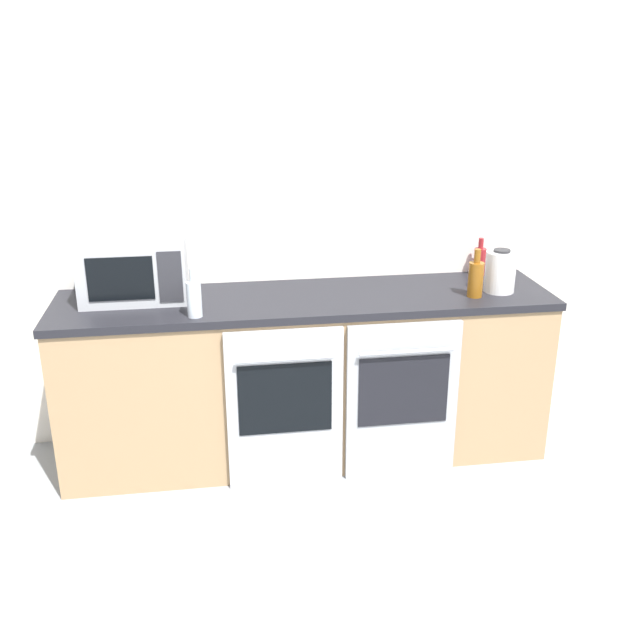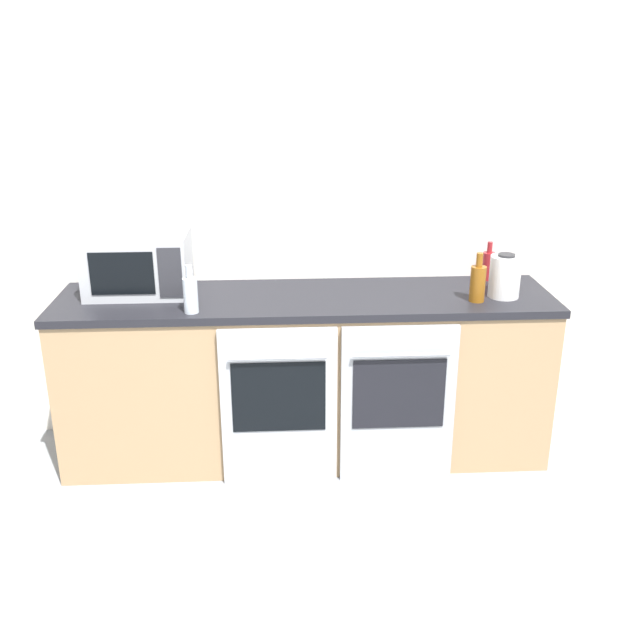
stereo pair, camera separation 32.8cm
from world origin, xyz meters
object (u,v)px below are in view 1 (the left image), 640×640
Objects in this scene: oven_left at (285,408)px; bottle_red at (480,261)px; microwave at (134,269)px; bottle_clear at (194,298)px; kettle at (500,271)px; oven_right at (402,400)px; bottle_amber at (476,278)px.

oven_left is 3.95× the size of bottle_red.
bottle_clear is (0.30, -0.32, -0.07)m from microwave.
kettle is (-0.00, -0.30, 0.03)m from bottle_red.
oven_right is at bearing -17.45° from microwave.
bottle_clear is 1.59m from kettle.
microwave is 2.09× the size of bottle_amber.
kettle is at bearing 21.73° from bottle_amber.
oven_right is at bearing 0.00° from oven_left.
kettle is (1.59, 0.15, 0.02)m from bottle_clear.
microwave is 2.20× the size of bottle_clear.
microwave is at bearing 162.55° from oven_right.
kettle is (0.16, 0.06, 0.01)m from bottle_amber.
bottle_amber is 1.43m from bottle_clear.
oven_left is 1.33m from kettle.
bottle_red is at bearing 4.03° from microwave.
oven_right is 0.97m from bottle_red.
bottle_amber is (0.41, 0.18, 0.58)m from oven_right.
bottle_clear is at bearing 167.17° from oven_left.
microwave reaches higher than bottle_amber.
microwave is 1.90m from kettle.
kettle is at bearing 23.36° from oven_right.
oven_left is 3.74× the size of kettle.
oven_left is 1.41m from bottle_red.
microwave reaches higher than oven_left.
bottle_clear is (-1.43, -0.09, -0.01)m from bottle_amber.
bottle_red is (0.16, 0.36, -0.01)m from bottle_amber.
bottle_red reaches higher than oven_right.
bottle_amber reaches higher than bottle_clear.
bottle_amber is 0.17m from kettle.
oven_left is 3.56× the size of bottle_clear.
bottle_red is (1.89, 0.13, -0.08)m from microwave.
kettle reaches higher than bottle_red.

